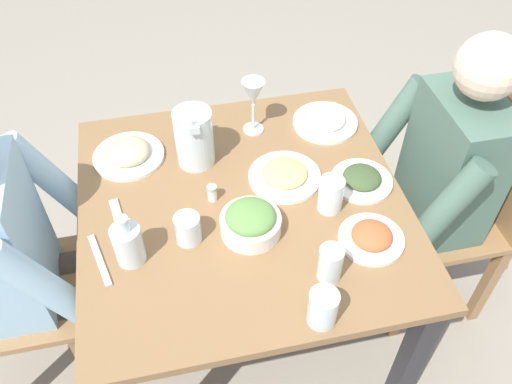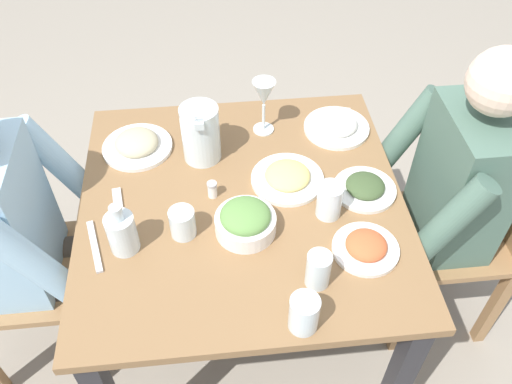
% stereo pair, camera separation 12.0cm
% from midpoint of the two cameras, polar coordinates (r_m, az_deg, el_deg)
% --- Properties ---
extents(ground_plane, '(8.00, 8.00, 0.00)m').
position_cam_midpoint_polar(ground_plane, '(2.20, 0.49, -14.22)').
color(ground_plane, gray).
extents(dining_table, '(0.96, 0.96, 0.75)m').
position_cam_midpoint_polar(dining_table, '(1.68, 0.63, -3.67)').
color(dining_table, olive).
rests_on(dining_table, ground_plane).
extents(chair_near, '(0.40, 0.40, 0.90)m').
position_cam_midpoint_polar(chair_near, '(2.02, 24.02, -2.99)').
color(chair_near, '#997047').
rests_on(chair_near, ground_plane).
extents(diner_near, '(0.48, 0.53, 1.19)m').
position_cam_midpoint_polar(diner_near, '(1.83, 19.73, -0.61)').
color(diner_near, '#4C6B5B').
rests_on(diner_near, ground_plane).
extents(diner_far, '(0.48, 0.53, 1.19)m').
position_cam_midpoint_polar(diner_far, '(1.73, -19.85, -4.18)').
color(diner_far, '#9EC6E0').
rests_on(diner_far, ground_plane).
extents(water_pitcher, '(0.16, 0.12, 0.19)m').
position_cam_midpoint_polar(water_pitcher, '(1.67, -3.86, 6.20)').
color(water_pitcher, silver).
rests_on(water_pitcher, dining_table).
extents(salad_bowl, '(0.17, 0.17, 0.09)m').
position_cam_midpoint_polar(salad_bowl, '(1.49, 1.07, -3.18)').
color(salad_bowl, white).
rests_on(salad_bowl, dining_table).
extents(plate_yoghurt, '(0.22, 0.22, 0.06)m').
position_cam_midpoint_polar(plate_yoghurt, '(1.85, 10.45, 6.95)').
color(plate_yoghurt, white).
rests_on(plate_yoghurt, dining_table).
extents(plate_rice_curry, '(0.18, 0.18, 0.05)m').
position_cam_midpoint_polar(plate_rice_curry, '(1.51, 13.88, -5.78)').
color(plate_rice_curry, white).
rests_on(plate_rice_curry, dining_table).
extents(plate_fries, '(0.22, 0.22, 0.05)m').
position_cam_midpoint_polar(plate_fries, '(1.65, 5.45, 1.52)').
color(plate_fries, white).
rests_on(plate_fries, dining_table).
extents(plate_beans, '(0.23, 0.23, 0.06)m').
position_cam_midpoint_polar(plate_beans, '(1.78, -10.67, 4.96)').
color(plate_beans, white).
rests_on(plate_beans, dining_table).
extents(plate_dolmas, '(0.19, 0.19, 0.04)m').
position_cam_midpoint_polar(plate_dolmas, '(1.66, 13.51, 0.50)').
color(plate_dolmas, white).
rests_on(plate_dolmas, dining_table).
extents(water_glass_center, '(0.07, 0.07, 0.11)m').
position_cam_midpoint_polar(water_glass_center, '(1.54, 10.04, -0.98)').
color(water_glass_center, silver).
rests_on(water_glass_center, dining_table).
extents(water_glass_far_right, '(0.07, 0.07, 0.09)m').
position_cam_midpoint_polar(water_glass_far_right, '(1.49, -5.55, -3.38)').
color(water_glass_far_right, silver).
rests_on(water_glass_far_right, dining_table).
extents(water_glass_far_left, '(0.07, 0.07, 0.10)m').
position_cam_midpoint_polar(water_glass_far_left, '(1.32, 7.80, -12.80)').
color(water_glass_far_left, silver).
rests_on(water_glass_far_left, dining_table).
extents(water_glass_near_right, '(0.06, 0.06, 0.11)m').
position_cam_midpoint_polar(water_glass_near_right, '(1.39, 9.13, -8.26)').
color(water_glass_near_right, silver).
rests_on(water_glass_near_right, dining_table).
extents(wine_glass, '(0.08, 0.08, 0.20)m').
position_cam_midpoint_polar(wine_glass, '(1.75, 2.84, 10.12)').
color(wine_glass, silver).
rests_on(wine_glass, dining_table).
extents(oil_carafe, '(0.08, 0.08, 0.16)m').
position_cam_midpoint_polar(oil_carafe, '(1.47, -11.78, -4.50)').
color(oil_carafe, silver).
rests_on(oil_carafe, dining_table).
extents(salt_shaker, '(0.03, 0.03, 0.05)m').
position_cam_midpoint_polar(salt_shaker, '(1.59, -2.52, 0.20)').
color(salt_shaker, white).
rests_on(salt_shaker, dining_table).
extents(fork_near, '(0.17, 0.05, 0.01)m').
position_cam_midpoint_polar(fork_near, '(1.61, -12.33, -1.78)').
color(fork_near, silver).
rests_on(fork_near, dining_table).
extents(knife_near, '(0.18, 0.06, 0.01)m').
position_cam_midpoint_polar(knife_near, '(1.53, -14.66, -5.69)').
color(knife_near, silver).
rests_on(knife_near, dining_table).
extents(fork_far, '(0.17, 0.07, 0.01)m').
position_cam_midpoint_polar(fork_far, '(1.89, 11.27, 7.10)').
color(fork_far, silver).
rests_on(fork_far, dining_table).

